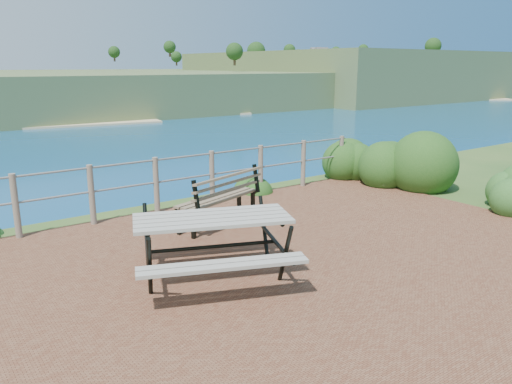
{
  "coord_description": "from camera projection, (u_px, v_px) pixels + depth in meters",
  "views": [
    {
      "loc": [
        -3.61,
        -4.64,
        2.59
      ],
      "look_at": [
        0.61,
        1.19,
        0.75
      ],
      "focal_mm": 35.0,
      "sensor_mm": 36.0,
      "label": 1
    }
  ],
  "objects": [
    {
      "name": "ground",
      "position": [
        272.0,
        275.0,
        6.33
      ],
      "size": [
        10.0,
        7.0,
        0.12
      ],
      "primitive_type": "cube",
      "color": "brown",
      "rests_on": "ground"
    },
    {
      "name": "safety_railing",
      "position": [
        156.0,
        182.0,
        8.82
      ],
      "size": [
        9.4,
        0.1,
        1.0
      ],
      "color": "#6B5B4C",
      "rests_on": "ground"
    },
    {
      "name": "distant_bay",
      "position": [
        296.0,
        73.0,
        264.06
      ],
      "size": [
        290.0,
        232.36,
        24.0
      ],
      "color": "#3D552A",
      "rests_on": "ground"
    },
    {
      "name": "picnic_table",
      "position": [
        213.0,
        240.0,
        6.09
      ],
      "size": [
        2.02,
        1.53,
        0.79
      ],
      "rotation": [
        0.0,
        0.0,
        -0.38
      ],
      "color": "gray",
      "rests_on": "ground"
    },
    {
      "name": "park_bench",
      "position": [
        218.0,
        190.0,
        8.13
      ],
      "size": [
        1.68,
        0.89,
        0.92
      ],
      "rotation": [
        0.0,
        0.0,
        0.31
      ],
      "color": "brown",
      "rests_on": "ground"
    },
    {
      "name": "shrub_right_front",
      "position": [
        406.0,
        185.0,
        11.06
      ],
      "size": [
        1.51,
        1.51,
        2.13
      ],
      "primitive_type": "ellipsoid",
      "color": "#164515",
      "rests_on": "ground"
    },
    {
      "name": "shrub_right_edge",
      "position": [
        349.0,
        177.0,
        11.84
      ],
      "size": [
        1.13,
        1.13,
        1.62
      ],
      "primitive_type": "ellipsoid",
      "color": "#164515",
      "rests_on": "ground"
    },
    {
      "name": "shrub_lip_east",
      "position": [
        253.0,
        190.0,
        10.61
      ],
      "size": [
        0.72,
        0.72,
        0.44
      ],
      "primitive_type": "ellipsoid",
      "color": "#164515",
      "rests_on": "ground"
    }
  ]
}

